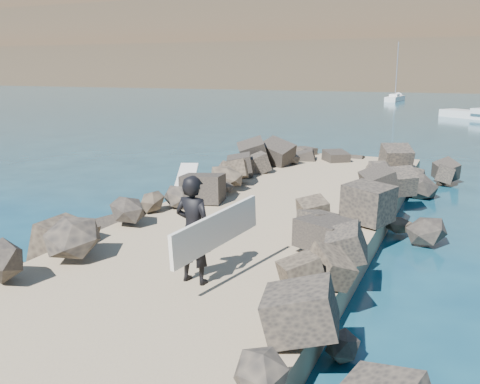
{
  "coord_description": "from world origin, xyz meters",
  "views": [
    {
      "loc": [
        4.82,
        -12.16,
        4.33
      ],
      "look_at": [
        0.0,
        -1.0,
        1.5
      ],
      "focal_mm": 40.0,
      "sensor_mm": 36.0,
      "label": 1
    }
  ],
  "objects": [
    {
      "name": "riprap_left",
      "position": [
        -2.9,
        -1.5,
        0.5
      ],
      "size": [
        2.6,
        22.0,
        1.0
      ],
      "primitive_type": "cube",
      "color": "black",
      "rests_on": "ground"
    },
    {
      "name": "riprap_right",
      "position": [
        2.9,
        -1.5,
        0.5
      ],
      "size": [
        2.6,
        22.0,
        1.0
      ],
      "primitive_type": "cube",
      "color": "black",
      "rests_on": "ground"
    },
    {
      "name": "surfer_with_board",
      "position": [
        0.59,
        -4.28,
        1.58
      ],
      "size": [
        1.08,
        2.38,
        1.94
      ],
      "color": "black",
      "rests_on": "jetty"
    },
    {
      "name": "ground",
      "position": [
        0.0,
        0.0,
        0.0
      ],
      "size": [
        800.0,
        800.0,
        0.0
      ],
      "primitive_type": "plane",
      "color": "#0F384C",
      "rests_on": "ground"
    },
    {
      "name": "sailboat_b",
      "position": [
        -4.86,
        62.72,
        0.35
      ],
      "size": [
        1.89,
        6.52,
        7.83
      ],
      "color": "silver",
      "rests_on": "ground"
    },
    {
      "name": "surfboard_resting",
      "position": [
        -2.79,
        1.44,
        1.04
      ],
      "size": [
        1.34,
        2.21,
        0.07
      ],
      "primitive_type": "cube",
      "rotation": [
        0.0,
        0.0,
        0.4
      ],
      "color": "silver",
      "rests_on": "riprap_left"
    },
    {
      "name": "jetty",
      "position": [
        0.0,
        -2.0,
        0.3
      ],
      "size": [
        6.0,
        26.0,
        0.6
      ],
      "primitive_type": "cube",
      "color": "#8C7759",
      "rests_on": "ground"
    }
  ]
}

